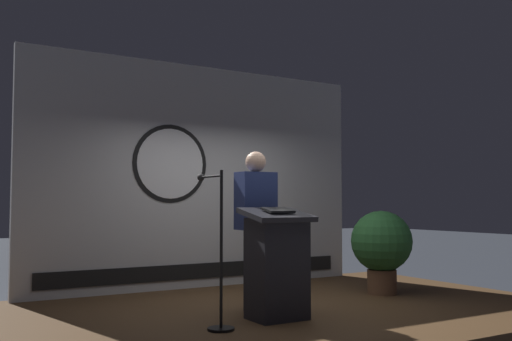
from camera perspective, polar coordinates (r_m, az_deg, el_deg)
The scene contains 7 objects.
ground_plane at distance 6.33m, azimuth 1.90°, elevation -16.26°, with size 40.00×40.00×0.00m, color #383D47.
stage_platform at distance 6.30m, azimuth 1.90°, elevation -14.93°, with size 6.40×4.00×0.30m, color brown.
banner_display at distance 7.79m, azimuth -5.53°, elevation -0.62°, with size 4.79×0.12×2.99m.
podium at distance 5.64m, azimuth 2.10°, elevation -9.29°, with size 0.64×0.50×1.09m.
speaker_person at distance 6.05m, azimuth -0.02°, elevation -5.83°, with size 0.40×0.26×1.67m.
microphone_stand at distance 5.23m, azimuth -3.80°, elevation -10.08°, with size 0.24×0.59×1.42m.
potted_plant at distance 7.34m, azimuth 12.39°, elevation -7.21°, with size 0.76×0.76×1.03m.
Camera 1 is at (-3.32, -5.20, 1.42)m, focal length 40.17 mm.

